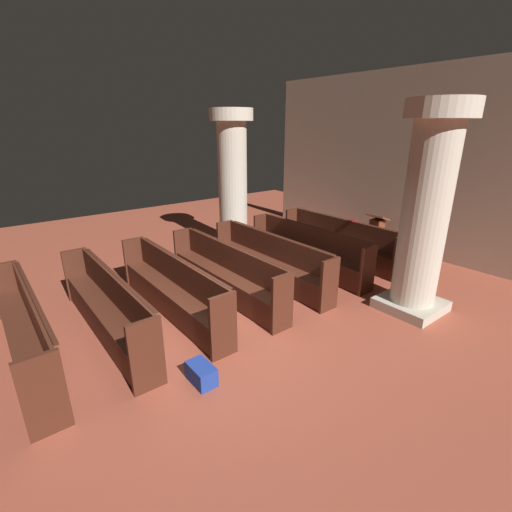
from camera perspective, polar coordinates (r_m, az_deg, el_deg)
ground_plane at (r=6.23m, az=-5.87°, el=-10.86°), size 19.20×19.20×0.00m
back_wall at (r=10.04m, az=25.04°, el=12.82°), size 10.00×0.16×4.50m
pew_row_0 at (r=9.22m, az=12.92°, el=2.69°), size 3.37×0.47×0.99m
pew_row_1 at (r=8.40m, az=8.05°, el=1.33°), size 3.37×0.46×0.99m
pew_row_2 at (r=7.67m, az=2.19°, el=-0.32°), size 3.37×0.46×0.99m
pew_row_3 at (r=7.04m, az=-4.80°, el=-2.29°), size 3.37×0.46×0.99m
pew_row_4 at (r=6.54m, az=-13.04°, el=-4.55°), size 3.37×0.46×0.99m
pew_row_5 at (r=6.21m, az=-22.45°, el=-7.00°), size 3.37×0.47×0.99m
pew_row_6 at (r=6.07m, az=-32.70°, el=-9.43°), size 3.37×0.46×0.99m
pillar_aisle_side at (r=6.70m, az=25.11°, el=6.66°), size 1.10×1.10×3.57m
pillar_far_side at (r=9.77m, az=-3.69°, el=12.10°), size 1.10×1.10×3.57m
lectern at (r=9.72m, az=18.23°, el=2.61°), size 0.48×0.45×1.08m
hymn_book at (r=9.10m, az=14.96°, el=5.44°), size 0.13×0.20×0.03m
kneeler_box_blue at (r=5.02m, az=-8.56°, el=-17.80°), size 0.42×0.26×0.26m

